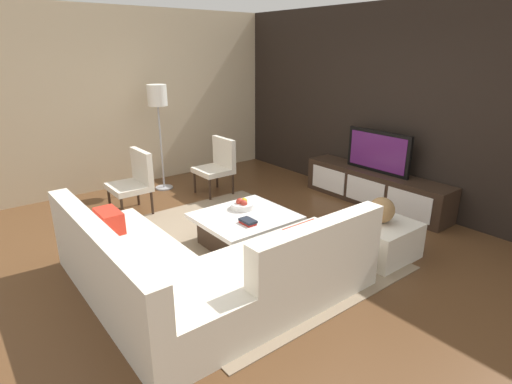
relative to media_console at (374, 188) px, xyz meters
name	(u,v)px	position (x,y,z in m)	size (l,w,h in m)	color
ground_plane	(243,250)	(0.00, -2.40, -0.25)	(14.00, 14.00, 0.00)	brown
feature_wall_back	(395,107)	(0.00, 0.30, 1.15)	(6.40, 0.12, 2.80)	black
side_wall_left	(136,99)	(-3.20, -2.20, 1.15)	(0.12, 5.20, 2.80)	beige
area_rug	(238,247)	(-0.10, -2.40, -0.24)	(3.15, 2.44, 0.01)	gray
media_console	(374,188)	(0.00, 0.00, 0.00)	(2.28, 0.46, 0.50)	#332319
television	(378,152)	(0.00, 0.00, 0.55)	(1.02, 0.06, 0.59)	black
sectional_couch	(198,270)	(0.50, -3.28, 0.04)	(2.34, 2.32, 0.82)	silver
coffee_table	(245,229)	(-0.10, -2.30, -0.05)	(0.95, 1.04, 0.38)	#332319
accent_chair_near	(135,178)	(-1.88, -2.85, 0.24)	(0.56, 0.50, 0.87)	#332319
floor_lamp	(158,103)	(-2.58, -2.10, 1.14)	(0.30, 0.30, 1.66)	#A5A5AA
ottoman	(378,239)	(1.01, -1.29, -0.05)	(0.70, 0.70, 0.40)	silver
fruit_bowl	(242,205)	(-0.28, -2.20, 0.18)	(0.28, 0.28, 0.13)	silver
accent_chair_far	(218,163)	(-1.85, -1.50, 0.24)	(0.53, 0.50, 0.87)	#332319
decorative_ball	(382,210)	(1.01, -1.29, 0.29)	(0.28, 0.28, 0.28)	#997247
book_stack	(248,222)	(0.12, -2.42, 0.16)	(0.19, 0.12, 0.05)	maroon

